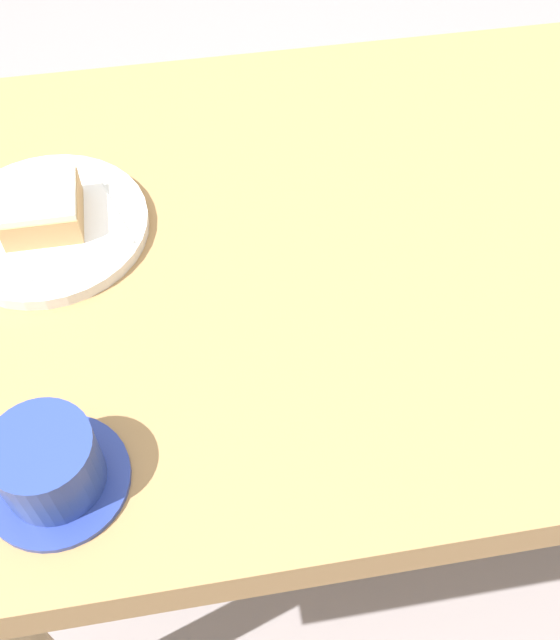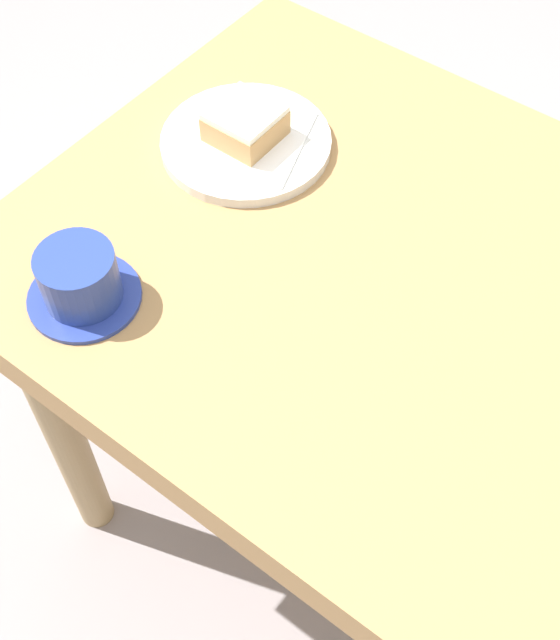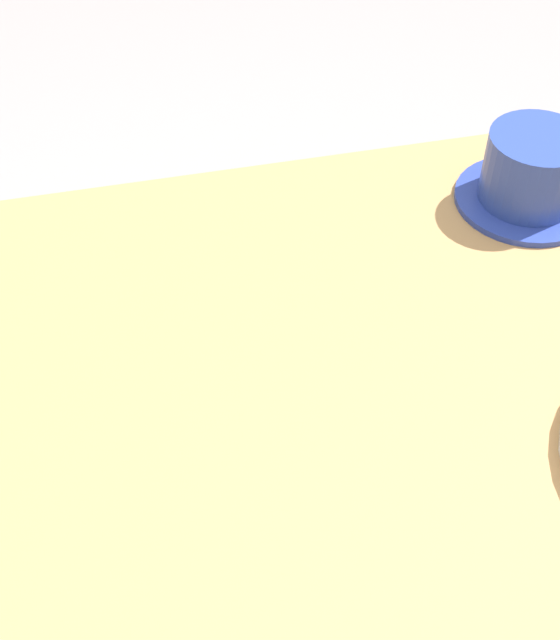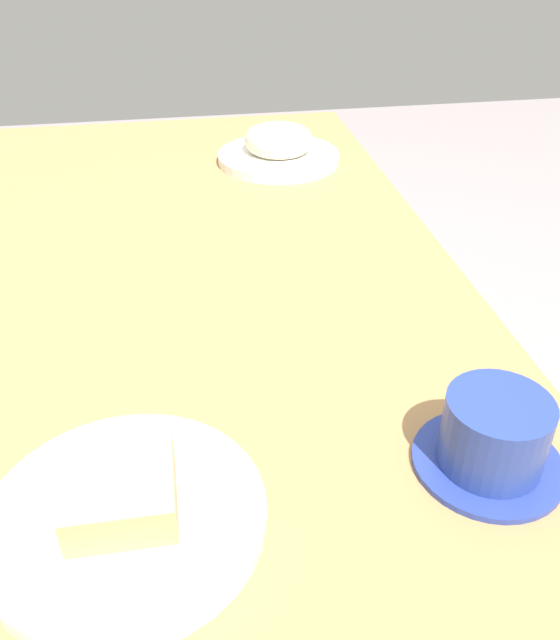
% 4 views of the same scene
% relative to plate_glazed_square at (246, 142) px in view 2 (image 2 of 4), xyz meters
% --- Properties ---
extents(ground_plane, '(6.00, 6.00, 0.00)m').
position_rel_plate_glazed_square_xyz_m(ground_plane, '(0.42, -0.06, -0.73)').
color(ground_plane, gray).
extents(table, '(1.19, 0.70, 0.72)m').
position_rel_plate_glazed_square_xyz_m(table, '(0.42, -0.06, -0.10)').
color(table, '#A4794A').
rests_on(table, ground_plane).
extents(plate_glazed_square, '(0.22, 0.22, 0.01)m').
position_rel_plate_glazed_square_xyz_m(plate_glazed_square, '(0.00, 0.00, 0.00)').
color(plate_glazed_square, silver).
rests_on(plate_glazed_square, table).
extents(napkin_glazed_square, '(0.18, 0.18, 0.00)m').
position_rel_plate_glazed_square_xyz_m(napkin_glazed_square, '(0.00, 0.00, 0.01)').
color(napkin_glazed_square, white).
rests_on(napkin_glazed_square, plate_glazed_square).
extents(donut_glazed_square, '(0.08, 0.08, 0.04)m').
position_rel_plate_glazed_square_xyz_m(donut_glazed_square, '(0.00, -0.00, 0.03)').
color(donut_glazed_square, tan).
rests_on(donut_glazed_square, napkin_glazed_square).
extents(coffee_cup, '(0.13, 0.13, 0.07)m').
position_rel_plate_glazed_square_xyz_m(coffee_cup, '(0.01, -0.30, 0.03)').
color(coffee_cup, navy).
rests_on(coffee_cup, table).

